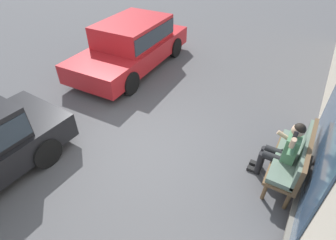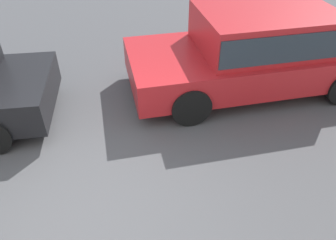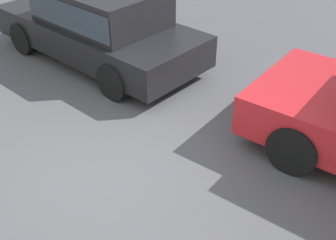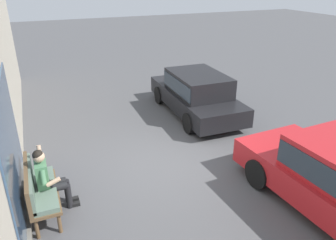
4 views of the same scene
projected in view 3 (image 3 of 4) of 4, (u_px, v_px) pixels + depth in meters
ground_plane at (107, 176)px, 5.37m from camera, size 60.00×60.00×0.00m
parked_car_mid at (100, 21)px, 7.71m from camera, size 4.29×1.92×1.44m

